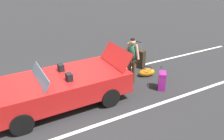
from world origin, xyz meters
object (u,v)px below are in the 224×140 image
suitcase_medium_bright (162,81)px  traveler_person (132,58)px  convertible_car (53,89)px  duffel_bag (147,72)px  suitcase_large_black (139,59)px

suitcase_medium_bright → traveler_person: bearing=160.7°
suitcase_medium_bright → convertible_car: bearing=-152.9°
convertible_car → duffel_bag: convertible_car is taller
convertible_car → suitcase_medium_bright: convertible_car is taller
duffel_bag → traveler_person: size_ratio=0.42×
suitcase_medium_bright → duffel_bag: 1.07m
suitcase_large_black → traveler_person: bearing=-162.9°
traveler_person → convertible_car: bearing=-19.7°
convertible_car → suitcase_large_black: (-3.89, -1.17, -0.22)m
suitcase_medium_bright → duffel_bag: suitcase_medium_bright is taller
convertible_car → suitcase_large_black: bearing=-163.9°
duffel_bag → traveler_person: (0.76, 0.07, 0.77)m
traveler_person → suitcase_large_black: bearing=-161.0°
convertible_car → duffel_bag: 3.72m
suitcase_large_black → suitcase_medium_bright: size_ratio=1.38×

